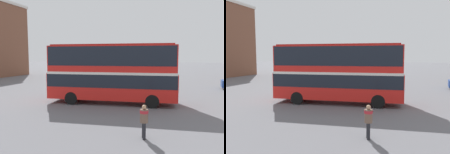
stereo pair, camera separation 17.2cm
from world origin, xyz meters
TOP-DOWN VIEW (x-y plane):
  - ground_plane at (0.00, 0.00)m, footprint 240.00×240.00m
  - double_decker_bus at (-0.57, -0.65)m, footprint 10.35×3.60m
  - pedestrian_foreground at (3.12, -7.62)m, footprint 0.49×0.49m
  - parked_car_kerb_far at (0.45, 11.14)m, footprint 4.74×2.53m

SIDE VIEW (x-z plane):
  - ground_plane at x=0.00m, z-range 0.00..0.00m
  - parked_car_kerb_far at x=0.45m, z-range 0.01..1.50m
  - pedestrian_foreground at x=3.12m, z-range 0.18..1.78m
  - double_decker_bus at x=-0.57m, z-range 0.34..5.08m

